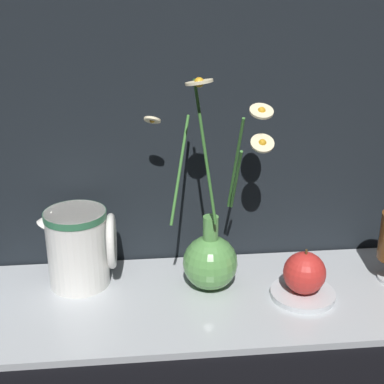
% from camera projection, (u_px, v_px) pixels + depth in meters
% --- Properties ---
extents(ground_plane, '(6.00, 6.00, 0.00)m').
position_uv_depth(ground_plane, '(183.00, 304.00, 0.93)').
color(ground_plane, black).
extents(shelf, '(0.90, 0.29, 0.01)m').
position_uv_depth(shelf, '(183.00, 301.00, 0.93)').
color(shelf, '#B2B7BC').
rests_on(shelf, ground_plane).
extents(vase_with_flowers, '(0.22, 0.13, 0.38)m').
position_uv_depth(vase_with_flowers, '(211.00, 255.00, 0.94)').
color(vase_with_flowers, '#59994C').
rests_on(vase_with_flowers, shelf).
extents(ceramic_pitcher, '(0.13, 0.11, 0.15)m').
position_uv_depth(ceramic_pitcher, '(80.00, 245.00, 0.95)').
color(ceramic_pitcher, white).
rests_on(ceramic_pitcher, shelf).
extents(saucer_plate, '(0.11, 0.11, 0.01)m').
position_uv_depth(saucer_plate, '(303.00, 294.00, 0.93)').
color(saucer_plate, silver).
rests_on(saucer_plate, shelf).
extents(orange_fruit, '(0.07, 0.07, 0.08)m').
position_uv_depth(orange_fruit, '(304.00, 273.00, 0.92)').
color(orange_fruit, red).
rests_on(orange_fruit, saucer_plate).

